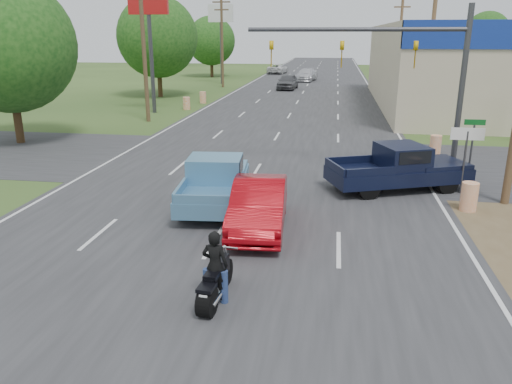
% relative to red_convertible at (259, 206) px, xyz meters
% --- Properties ---
extents(main_road, '(15.00, 180.00, 0.02)m').
position_rel_red_convertible_xyz_m(main_road, '(-1.13, 30.75, -0.75)').
color(main_road, '#2D2D30').
rests_on(main_road, ground).
extents(cross_road, '(120.00, 10.00, 0.02)m').
position_rel_red_convertible_xyz_m(cross_road, '(-1.13, 8.75, -0.75)').
color(cross_road, '#2D2D30').
rests_on(cross_road, ground).
extents(utility_pole_2, '(2.00, 0.28, 10.00)m').
position_rel_red_convertible_xyz_m(utility_pole_2, '(8.37, 21.75, 4.56)').
color(utility_pole_2, '#4C3823').
rests_on(utility_pole_2, ground).
extents(utility_pole_3, '(2.00, 0.28, 10.00)m').
position_rel_red_convertible_xyz_m(utility_pole_3, '(8.37, 39.75, 4.56)').
color(utility_pole_3, '#4C3823').
rests_on(utility_pole_3, ground).
extents(utility_pole_5, '(2.00, 0.28, 10.00)m').
position_rel_red_convertible_xyz_m(utility_pole_5, '(-10.63, 18.75, 4.56)').
color(utility_pole_5, '#4C3823').
rests_on(utility_pole_5, ground).
extents(utility_pole_6, '(2.00, 0.28, 10.00)m').
position_rel_red_convertible_xyz_m(utility_pole_6, '(-10.63, 42.75, 4.56)').
color(utility_pole_6, '#4C3823').
rests_on(utility_pole_6, ground).
extents(tree_0, '(7.14, 7.14, 8.84)m').
position_rel_red_convertible_xyz_m(tree_0, '(-15.13, 10.75, 4.51)').
color(tree_0, '#422D19').
rests_on(tree_0, ground).
extents(tree_1, '(7.56, 7.56, 9.36)m').
position_rel_red_convertible_xyz_m(tree_1, '(-14.63, 32.75, 4.82)').
color(tree_1, '#422D19').
rests_on(tree_1, ground).
extents(tree_2, '(6.72, 6.72, 8.32)m').
position_rel_red_convertible_xyz_m(tree_2, '(-15.33, 56.75, 4.20)').
color(tree_2, '#422D19').
rests_on(tree_2, ground).
extents(tree_5, '(7.98, 7.98, 9.88)m').
position_rel_red_convertible_xyz_m(tree_5, '(28.87, 85.75, 5.13)').
color(tree_5, '#422D19').
rests_on(tree_5, ground).
extents(tree_6, '(8.82, 8.82, 10.92)m').
position_rel_red_convertible_xyz_m(tree_6, '(-31.13, 85.75, 5.75)').
color(tree_6, '#422D19').
rests_on(tree_6, ground).
extents(barrel_0, '(0.56, 0.56, 1.00)m').
position_rel_red_convertible_xyz_m(barrel_0, '(6.87, 2.75, -0.26)').
color(barrel_0, orange).
rests_on(barrel_0, ground).
extents(barrel_1, '(0.56, 0.56, 1.00)m').
position_rel_red_convertible_xyz_m(barrel_1, '(7.27, 11.25, -0.26)').
color(barrel_1, orange).
rests_on(barrel_1, ground).
extents(barrel_2, '(0.56, 0.56, 1.00)m').
position_rel_red_convertible_xyz_m(barrel_2, '(-9.63, 24.75, -0.26)').
color(barrel_2, orange).
rests_on(barrel_2, ground).
extents(barrel_3, '(0.56, 0.56, 1.00)m').
position_rel_red_convertible_xyz_m(barrel_3, '(-9.33, 28.75, -0.26)').
color(barrel_3, orange).
rests_on(barrel_3, ground).
extents(pole_sign_left_near, '(3.00, 0.35, 9.20)m').
position_rel_red_convertible_xyz_m(pole_sign_left_near, '(-11.63, 22.75, 6.41)').
color(pole_sign_left_near, '#3F3F44').
rests_on(pole_sign_left_near, ground).
extents(pole_sign_left_far, '(3.00, 0.35, 9.20)m').
position_rel_red_convertible_xyz_m(pole_sign_left_far, '(-11.63, 46.75, 6.41)').
color(pole_sign_left_far, '#3F3F44').
rests_on(pole_sign_left_far, ground).
extents(lane_sign, '(1.20, 0.08, 2.52)m').
position_rel_red_convertible_xyz_m(lane_sign, '(7.07, 4.75, 1.14)').
color(lane_sign, '#3F3F44').
rests_on(lane_sign, ground).
extents(street_name_sign, '(0.80, 0.08, 2.61)m').
position_rel_red_convertible_xyz_m(street_name_sign, '(7.67, 6.25, 0.85)').
color(street_name_sign, '#3F3F44').
rests_on(street_name_sign, ground).
extents(signal_mast, '(9.12, 0.40, 7.00)m').
position_rel_red_convertible_xyz_m(signal_mast, '(4.70, 7.75, 4.05)').
color(signal_mast, '#3F3F44').
rests_on(signal_mast, ground).
extents(red_convertible, '(1.89, 4.69, 1.51)m').
position_rel_red_convertible_xyz_m(red_convertible, '(0.00, 0.00, 0.00)').
color(red_convertible, '#9C070E').
rests_on(red_convertible, ground).
extents(motorcycle, '(0.65, 2.12, 1.07)m').
position_rel_red_convertible_xyz_m(motorcycle, '(-0.29, -4.65, -0.28)').
color(motorcycle, black).
rests_on(motorcycle, ground).
extents(rider, '(0.63, 0.44, 1.63)m').
position_rel_red_convertible_xyz_m(rider, '(-0.29, -4.60, 0.06)').
color(rider, black).
rests_on(rider, ground).
extents(blue_pickup, '(2.47, 5.36, 1.73)m').
position_rel_red_convertible_xyz_m(blue_pickup, '(-1.88, 2.15, 0.11)').
color(blue_pickup, black).
rests_on(blue_pickup, ground).
extents(navy_pickup, '(5.74, 3.91, 1.78)m').
position_rel_red_convertible_xyz_m(navy_pickup, '(4.85, 4.94, 0.14)').
color(navy_pickup, black).
rests_on(navy_pickup, ground).
extents(distant_car_grey, '(2.25, 4.96, 1.65)m').
position_rel_red_convertible_xyz_m(distant_car_grey, '(-3.03, 41.50, 0.07)').
color(distant_car_grey, '#4D4E52').
rests_on(distant_car_grey, ground).
extents(distant_car_silver, '(2.98, 5.70, 1.58)m').
position_rel_red_convertible_xyz_m(distant_car_silver, '(-1.63, 52.13, 0.03)').
color(distant_car_silver, silver).
rests_on(distant_car_silver, ground).
extents(distant_car_white, '(3.04, 5.47, 1.45)m').
position_rel_red_convertible_xyz_m(distant_car_white, '(-6.75, 64.34, -0.03)').
color(distant_car_white, silver).
rests_on(distant_car_white, ground).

